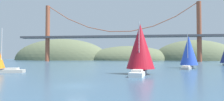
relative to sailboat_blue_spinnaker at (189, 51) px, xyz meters
name	(u,v)px	position (x,y,z in m)	size (l,w,h in m)	color
ground_plane	(77,86)	(-23.43, -33.35, -4.91)	(360.00, 360.00, 0.00)	#385670
headland_right	(194,60)	(36.57, 101.65, -4.91)	(68.87, 44.00, 33.92)	#5B6647
headland_center	(128,60)	(-18.43, 101.65, -4.91)	(73.49, 44.00, 24.48)	#5B6647
headland_left	(62,60)	(-78.43, 101.65, -4.91)	(85.86, 44.00, 37.81)	#5B6647
suspension_bridge	(120,35)	(-23.43, 61.65, 12.47)	(134.69, 6.00, 37.95)	brown
sailboat_blue_spinnaker	(189,51)	(0.00, 0.00, 0.00)	(7.31, 9.91, 10.41)	#B7B2A8
sailboat_crimson_sail	(140,48)	(-15.11, -19.11, 0.28)	(6.42, 9.73, 10.06)	white
channel_buoy	(136,69)	(-15.52, -9.30, -4.54)	(1.10, 1.10, 2.64)	red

